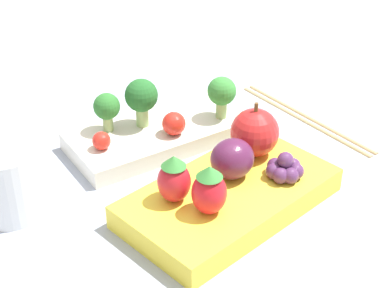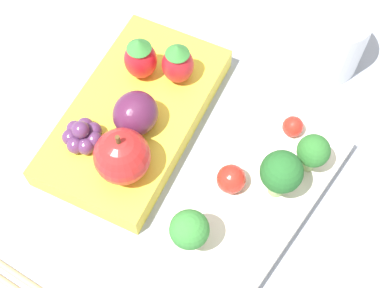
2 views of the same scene
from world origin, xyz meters
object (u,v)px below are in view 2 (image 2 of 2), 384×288
(cherry_tomato_1, at_px, (293,126))
(strawberry_1, at_px, (178,63))
(bento_box_savoury, at_px, (253,201))
(broccoli_floret_2, at_px, (313,152))
(broccoli_floret_0, at_px, (189,230))
(drinking_cup, at_px, (330,39))
(cherry_tomato_0, at_px, (231,179))
(grape_cluster, at_px, (83,135))
(broccoli_floret_1, at_px, (281,173))
(plum, at_px, (137,111))
(bento_box_fruit, at_px, (136,115))
(apple, at_px, (122,156))
(strawberry_0, at_px, (140,58))

(cherry_tomato_1, xyz_separation_m, strawberry_1, (0.01, -0.13, 0.02))
(bento_box_savoury, xyz_separation_m, broccoli_floret_2, (-0.05, 0.03, 0.04))
(broccoli_floret_0, distance_m, drinking_cup, 0.26)
(bento_box_savoury, distance_m, cherry_tomato_0, 0.03)
(bento_box_savoury, height_order, cherry_tomato_0, cherry_tomato_0)
(cherry_tomato_1, relative_size, drinking_cup, 0.28)
(cherry_tomato_0, xyz_separation_m, grape_cluster, (0.03, -0.14, 0.00))
(broccoli_floret_1, xyz_separation_m, drinking_cup, (-0.18, -0.03, -0.02))
(bento_box_savoury, height_order, plum, plum)
(bento_box_savoury, relative_size, broccoli_floret_0, 4.09)
(bento_box_fruit, height_order, apple, apple)
(apple, bearing_deg, cherry_tomato_0, 113.46)
(strawberry_0, relative_size, drinking_cup, 0.70)
(cherry_tomato_0, bearing_deg, strawberry_0, -113.66)
(broccoli_floret_1, distance_m, cherry_tomato_0, 0.05)
(bento_box_savoury, bearing_deg, broccoli_floret_1, 138.70)
(broccoli_floret_0, distance_m, cherry_tomato_1, 0.15)
(broccoli_floret_0, distance_m, strawberry_0, 0.18)
(cherry_tomato_0, xyz_separation_m, plum, (-0.01, -0.11, 0.01))
(broccoli_floret_0, bearing_deg, strawberry_0, -133.16)
(bento_box_fruit, bearing_deg, grape_cluster, -19.49)
(strawberry_0, distance_m, plum, 0.06)
(cherry_tomato_0, distance_m, drinking_cup, 0.19)
(broccoli_floret_0, relative_size, grape_cluster, 1.33)
(strawberry_0, bearing_deg, broccoli_floret_0, 46.84)
(cherry_tomato_1, bearing_deg, broccoli_floret_2, 48.62)
(bento_box_fruit, relative_size, cherry_tomato_0, 8.45)
(broccoli_floret_2, distance_m, cherry_tomato_0, 0.08)
(broccoli_floret_1, height_order, drinking_cup, broccoli_floret_1)
(broccoli_floret_0, xyz_separation_m, cherry_tomato_1, (-0.15, 0.02, -0.02))
(bento_box_fruit, xyz_separation_m, broccoli_floret_0, (0.09, 0.12, 0.04))
(bento_box_savoury, relative_size, drinking_cup, 2.89)
(apple, bearing_deg, plum, -160.04)
(broccoli_floret_1, distance_m, strawberry_1, 0.15)
(grape_cluster, bearing_deg, strawberry_1, 161.60)
(strawberry_0, bearing_deg, broccoli_floret_1, 76.14)
(broccoli_floret_0, relative_size, plum, 1.13)
(bento_box_fruit, xyz_separation_m, apple, (0.06, 0.03, 0.04))
(bento_box_fruit, distance_m, apple, 0.08)
(cherry_tomato_1, height_order, strawberry_0, strawberry_0)
(broccoli_floret_2, height_order, grape_cluster, broccoli_floret_2)
(strawberry_1, bearing_deg, broccoli_floret_2, 82.43)
(plum, bearing_deg, apple, 19.96)
(cherry_tomato_0, relative_size, strawberry_0, 0.53)
(drinking_cup, bearing_deg, cherry_tomato_0, -2.60)
(cherry_tomato_0, xyz_separation_m, apple, (0.04, -0.09, 0.02))
(broccoli_floret_0, relative_size, cherry_tomato_0, 1.91)
(bento_box_savoury, height_order, drinking_cup, drinking_cup)
(bento_box_fruit, relative_size, strawberry_0, 4.46)
(broccoli_floret_1, bearing_deg, strawberry_0, -103.86)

